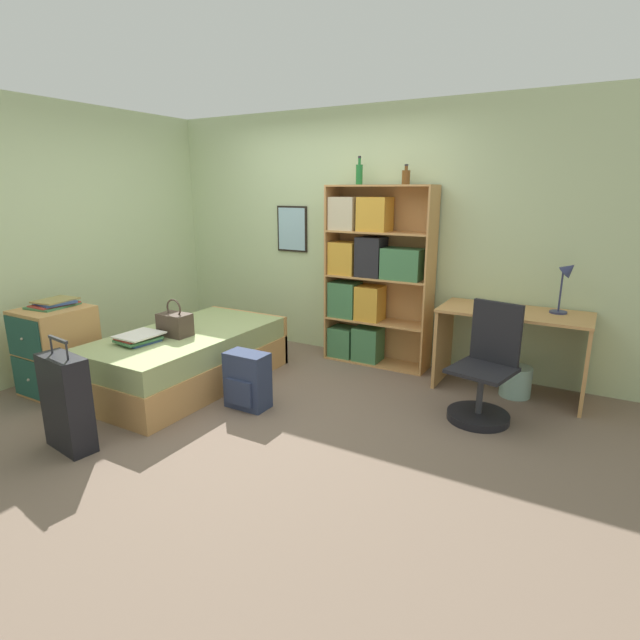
{
  "coord_description": "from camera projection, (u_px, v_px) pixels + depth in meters",
  "views": [
    {
      "loc": [
        2.55,
        -3.21,
        1.78
      ],
      "look_at": [
        0.59,
        0.19,
        0.75
      ],
      "focal_mm": 28.0,
      "sensor_mm": 36.0,
      "label": 1
    }
  ],
  "objects": [
    {
      "name": "ground_plane",
      "position": [
        251.0,
        399.0,
        4.37
      ],
      "size": [
        14.0,
        14.0,
        0.0
      ],
      "primitive_type": "plane",
      "color": "#756051"
    },
    {
      "name": "wall_back",
      "position": [
        339.0,
        235.0,
        5.41
      ],
      "size": [
        10.0,
        0.09,
        2.6
      ],
      "color": "beige",
      "rests_on": "ground_plane"
    },
    {
      "name": "wall_left",
      "position": [
        80.0,
        238.0,
        5.06
      ],
      "size": [
        0.06,
        10.0,
        2.6
      ],
      "color": "beige",
      "rests_on": "ground_plane"
    },
    {
      "name": "bed",
      "position": [
        189.0,
        358.0,
        4.68
      ],
      "size": [
        0.99,
        1.88,
        0.5
      ],
      "color": "tan",
      "rests_on": "ground_plane"
    },
    {
      "name": "handbag",
      "position": [
        175.0,
        324.0,
        4.46
      ],
      "size": [
        0.28,
        0.19,
        0.34
      ],
      "color": "#47382D",
      "rests_on": "bed"
    },
    {
      "name": "book_stack_on_bed",
      "position": [
        138.0,
        338.0,
        4.27
      ],
      "size": [
        0.3,
        0.37,
        0.08
      ],
      "color": "#334C84",
      "rests_on": "bed"
    },
    {
      "name": "suitcase",
      "position": [
        67.0,
        403.0,
        3.46
      ],
      "size": [
        0.43,
        0.24,
        0.81
      ],
      "color": "black",
      "rests_on": "ground_plane"
    },
    {
      "name": "dresser",
      "position": [
        57.0,
        350.0,
        4.45
      ],
      "size": [
        0.52,
        0.58,
        0.77
      ],
      "color": "tan",
      "rests_on": "ground_plane"
    },
    {
      "name": "magazine_pile_on_dresser",
      "position": [
        54.0,
        303.0,
        4.41
      ],
      "size": [
        0.34,
        0.39,
        0.06
      ],
      "color": "#427A4C",
      "rests_on": "dresser"
    },
    {
      "name": "bookcase",
      "position": [
        367.0,
        277.0,
        5.12
      ],
      "size": [
        1.09,
        0.32,
        1.82
      ],
      "color": "tan",
      "rests_on": "ground_plane"
    },
    {
      "name": "bottle_green",
      "position": [
        359.0,
        174.0,
        4.92
      ],
      "size": [
        0.07,
        0.07,
        0.27
      ],
      "color": "#1E6B2D",
      "rests_on": "bookcase"
    },
    {
      "name": "bottle_brown",
      "position": [
        406.0,
        177.0,
        4.73
      ],
      "size": [
        0.08,
        0.08,
        0.19
      ],
      "color": "brown",
      "rests_on": "bookcase"
    },
    {
      "name": "desk",
      "position": [
        512.0,
        336.0,
        4.4
      ],
      "size": [
        1.25,
        0.59,
        0.75
      ],
      "color": "tan",
      "rests_on": "ground_plane"
    },
    {
      "name": "desk_lamp",
      "position": [
        567.0,
        278.0,
        4.17
      ],
      "size": [
        0.19,
        0.14,
        0.46
      ],
      "color": "navy",
      "rests_on": "desk"
    },
    {
      "name": "desk_chair",
      "position": [
        484.0,
        383.0,
        3.94
      ],
      "size": [
        0.53,
        0.53,
        0.93
      ],
      "color": "black",
      "rests_on": "ground_plane"
    },
    {
      "name": "backpack",
      "position": [
        247.0,
        381.0,
        4.16
      ],
      "size": [
        0.36,
        0.24,
        0.48
      ],
      "color": "#2D3856",
      "rests_on": "ground_plane"
    },
    {
      "name": "waste_bin",
      "position": [
        516.0,
        381.0,
        4.41
      ],
      "size": [
        0.27,
        0.27,
        0.27
      ],
      "color": "#99C1B2",
      "rests_on": "ground_plane"
    }
  ]
}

